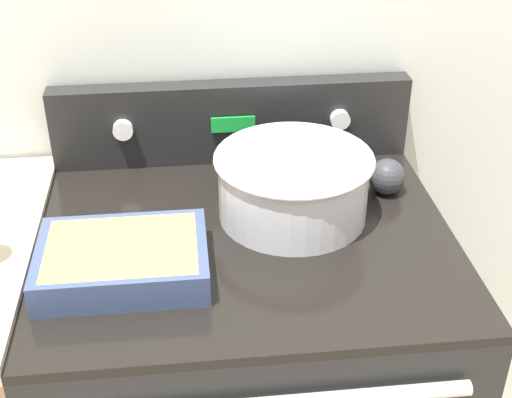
{
  "coord_description": "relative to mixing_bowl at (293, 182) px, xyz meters",
  "views": [
    {
      "loc": [
        -0.1,
        -0.74,
        1.64
      ],
      "look_at": [
        0.02,
        0.33,
        0.98
      ],
      "focal_mm": 50.0,
      "sensor_mm": 36.0,
      "label": 1
    }
  ],
  "objects": [
    {
      "name": "ladle",
      "position": [
        0.19,
        0.07,
        -0.04
      ],
      "size": [
        0.07,
        0.26,
        0.07
      ],
      "color": "#333338",
      "rests_on": "stove_range"
    },
    {
      "name": "casserole_dish",
      "position": [
        -0.3,
        -0.15,
        -0.04
      ],
      "size": [
        0.27,
        0.2,
        0.06
      ],
      "color": "#38476B",
      "rests_on": "stove_range"
    },
    {
      "name": "mixing_bowl",
      "position": [
        0.0,
        0.0,
        0.0
      ],
      "size": [
        0.29,
        0.29,
        0.13
      ],
      "color": "silver",
      "rests_on": "stove_range"
    },
    {
      "name": "control_panel",
      "position": [
        -0.09,
        0.24,
        0.01
      ],
      "size": [
        0.74,
        0.07,
        0.17
      ],
      "color": "black",
      "rests_on": "stove_range"
    }
  ]
}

